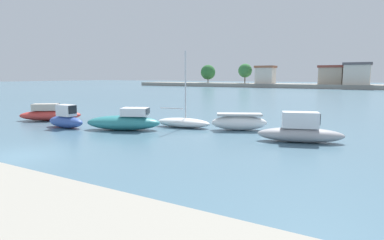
# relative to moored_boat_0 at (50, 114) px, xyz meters

# --- Properties ---
(ground_plane) EXTENTS (400.00, 400.00, 0.00)m
(ground_plane) POSITION_rel_moored_boat_0_xyz_m (9.83, -8.83, -0.55)
(ground_plane) COLOR slate
(moored_boat_0) EXTENTS (5.21, 4.53, 1.46)m
(moored_boat_0) POSITION_rel_moored_boat_0_xyz_m (0.00, 0.00, 0.00)
(moored_boat_0) COLOR #C63833
(moored_boat_0) RESTS_ON ground
(moored_boat_1) EXTENTS (3.36, 1.32, 1.74)m
(moored_boat_1) POSITION_rel_moored_boat_0_xyz_m (4.57, -1.94, 0.08)
(moored_boat_1) COLOR #3856A8
(moored_boat_1) RESTS_ON ground
(moored_boat_2) EXTENTS (5.62, 3.87, 1.61)m
(moored_boat_2) POSITION_rel_moored_boat_0_xyz_m (9.07, -0.47, 0.07)
(moored_boat_2) COLOR teal
(moored_boat_2) RESTS_ON ground
(moored_boat_3) EXTENTS (4.44, 1.91, 5.70)m
(moored_boat_3) POSITION_rel_moored_boat_0_xyz_m (12.10, 2.65, -0.16)
(moored_boat_3) COLOR white
(moored_boat_3) RESTS_ON ground
(moored_boat_4) EXTENTS (4.14, 2.98, 1.22)m
(moored_boat_4) POSITION_rel_moored_boat_0_xyz_m (16.24, 3.62, 0.04)
(moored_boat_4) COLOR white
(moored_boat_4) RESTS_ON ground
(moored_boat_5) EXTENTS (5.15, 2.87, 1.79)m
(moored_boat_5) POSITION_rel_moored_boat_0_xyz_m (20.93, 1.52, 0.09)
(moored_boat_5) COLOR #9E9EA3
(moored_boat_5) RESTS_ON ground
(mooring_buoy_0) EXTENTS (0.37, 0.37, 0.37)m
(mooring_buoy_0) POSITION_rel_moored_boat_0_xyz_m (8.84, 2.62, -0.36)
(mooring_buoy_0) COLOR white
(mooring_buoy_0) RESTS_ON ground
(mooring_buoy_1) EXTENTS (0.25, 0.25, 0.25)m
(mooring_buoy_1) POSITION_rel_moored_boat_0_xyz_m (17.93, 10.09, -0.43)
(mooring_buoy_1) COLOR orange
(mooring_buoy_1) RESTS_ON ground
(distant_shoreline) EXTENTS (134.91, 11.44, 8.07)m
(distant_shoreline) POSITION_rel_moored_boat_0_xyz_m (6.68, 88.99, 1.41)
(distant_shoreline) COLOR gray
(distant_shoreline) RESTS_ON ground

